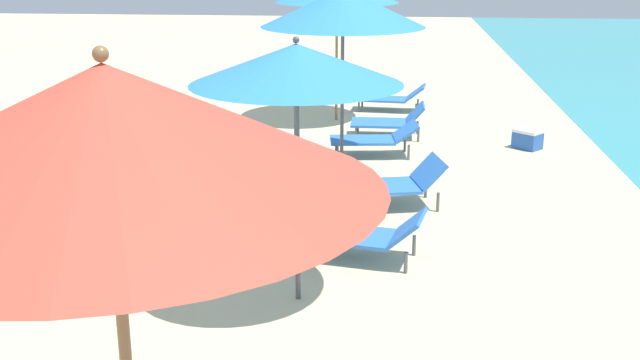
{
  "coord_description": "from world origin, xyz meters",
  "views": [
    {
      "loc": [
        0.88,
        4.48,
        3.24
      ],
      "look_at": [
        0.21,
        11.54,
        1.06
      ],
      "focal_mm": 43.62,
      "sensor_mm": 36.0,
      "label": 1
    }
  ],
  "objects_px": {
    "beach_ball": "(175,241)",
    "cooler_box": "(528,139)",
    "lounger_fifth_inland": "(393,183)",
    "lounger_fifth_shoreside": "(375,138)",
    "umbrella_fourth": "(296,65)",
    "lounger_fourth_shoreside": "(367,234)",
    "umbrella_fifth": "(343,8)",
    "umbrella_third": "(107,130)",
    "lounger_farthest_shoreside": "(391,97)",
    "lounger_farthest_inland": "(390,120)"
  },
  "relations": [
    {
      "from": "beach_ball",
      "to": "cooler_box",
      "type": "bearing_deg",
      "value": 48.39
    },
    {
      "from": "lounger_fifth_inland",
      "to": "lounger_fifth_shoreside",
      "type": "bearing_deg",
      "value": -96.63
    },
    {
      "from": "lounger_fifth_inland",
      "to": "cooler_box",
      "type": "height_order",
      "value": "lounger_fifth_inland"
    },
    {
      "from": "umbrella_fourth",
      "to": "cooler_box",
      "type": "xyz_separation_m",
      "value": [
        3.05,
        5.88,
        -2.06
      ]
    },
    {
      "from": "lounger_fourth_shoreside",
      "to": "umbrella_fifth",
      "type": "height_order",
      "value": "umbrella_fifth"
    },
    {
      "from": "umbrella_third",
      "to": "lounger_farthest_shoreside",
      "type": "relative_size",
      "value": 2.02
    },
    {
      "from": "cooler_box",
      "to": "beach_ball",
      "type": "xyz_separation_m",
      "value": [
        -4.47,
        -5.03,
        0.04
      ]
    },
    {
      "from": "umbrella_fourth",
      "to": "umbrella_fifth",
      "type": "bearing_deg",
      "value": 87.84
    },
    {
      "from": "umbrella_fifth",
      "to": "lounger_fifth_inland",
      "type": "distance_m",
      "value": 2.47
    },
    {
      "from": "lounger_fifth_shoreside",
      "to": "beach_ball",
      "type": "height_order",
      "value": "lounger_fifth_shoreside"
    },
    {
      "from": "cooler_box",
      "to": "beach_ball",
      "type": "relative_size",
      "value": 1.33
    },
    {
      "from": "lounger_fourth_shoreside",
      "to": "lounger_fifth_inland",
      "type": "distance_m",
      "value": 1.78
    },
    {
      "from": "umbrella_fifth",
      "to": "cooler_box",
      "type": "distance_m",
      "value": 4.16
    },
    {
      "from": "umbrella_third",
      "to": "lounger_fifth_inland",
      "type": "xyz_separation_m",
      "value": [
        1.07,
        6.77,
        -2.27
      ]
    },
    {
      "from": "umbrella_third",
      "to": "lounger_fifth_shoreside",
      "type": "distance_m",
      "value": 9.49
    },
    {
      "from": "umbrella_fifth",
      "to": "cooler_box",
      "type": "bearing_deg",
      "value": 34.17
    },
    {
      "from": "umbrella_third",
      "to": "lounger_farthest_shoreside",
      "type": "bearing_deg",
      "value": 85.39
    },
    {
      "from": "beach_ball",
      "to": "lounger_fifth_shoreside",
      "type": "bearing_deg",
      "value": 65.16
    },
    {
      "from": "lounger_fifth_inland",
      "to": "beach_ball",
      "type": "height_order",
      "value": "lounger_fifth_inland"
    },
    {
      "from": "umbrella_fourth",
      "to": "beach_ball",
      "type": "bearing_deg",
      "value": 149.04
    },
    {
      "from": "lounger_fifth_shoreside",
      "to": "lounger_fourth_shoreside",
      "type": "bearing_deg",
      "value": 84.01
    },
    {
      "from": "umbrella_third",
      "to": "lounger_farthest_inland",
      "type": "relative_size",
      "value": 2.31
    },
    {
      "from": "umbrella_fourth",
      "to": "cooler_box",
      "type": "distance_m",
      "value": 6.94
    },
    {
      "from": "umbrella_fourth",
      "to": "lounger_fifth_shoreside",
      "type": "height_order",
      "value": "umbrella_fourth"
    },
    {
      "from": "umbrella_fourth",
      "to": "lounger_fifth_shoreside",
      "type": "xyz_separation_m",
      "value": [
        0.59,
        5.18,
        -1.93
      ]
    },
    {
      "from": "lounger_fifth_inland",
      "to": "lounger_farthest_inland",
      "type": "distance_m",
      "value": 3.68
    },
    {
      "from": "umbrella_third",
      "to": "beach_ball",
      "type": "relative_size",
      "value": 7.36
    },
    {
      "from": "umbrella_fifth",
      "to": "lounger_farthest_inland",
      "type": "xyz_separation_m",
      "value": [
        0.66,
        2.54,
        -2.1
      ]
    },
    {
      "from": "lounger_fourth_shoreside",
      "to": "umbrella_fifth",
      "type": "distance_m",
      "value": 3.61
    },
    {
      "from": "lounger_fifth_shoreside",
      "to": "lounger_fifth_inland",
      "type": "distance_m",
      "value": 2.42
    },
    {
      "from": "lounger_fifth_shoreside",
      "to": "cooler_box",
      "type": "height_order",
      "value": "lounger_fifth_shoreside"
    },
    {
      "from": "umbrella_fifth",
      "to": "lounger_farthest_shoreside",
      "type": "bearing_deg",
      "value": 81.9
    },
    {
      "from": "umbrella_third",
      "to": "lounger_farthest_inland",
      "type": "distance_m",
      "value": 10.74
    },
    {
      "from": "umbrella_fifth",
      "to": "cooler_box",
      "type": "xyz_separation_m",
      "value": [
        2.9,
        1.97,
        -2.23
      ]
    },
    {
      "from": "lounger_farthest_inland",
      "to": "cooler_box",
      "type": "distance_m",
      "value": 2.32
    },
    {
      "from": "lounger_farthest_inland",
      "to": "beach_ball",
      "type": "height_order",
      "value": "lounger_farthest_inland"
    },
    {
      "from": "lounger_fifth_inland",
      "to": "lounger_farthest_shoreside",
      "type": "height_order",
      "value": "lounger_fifth_inland"
    },
    {
      "from": "umbrella_fourth",
      "to": "lounger_fourth_shoreside",
      "type": "xyz_separation_m",
      "value": [
        0.61,
        1.02,
        -1.93
      ]
    },
    {
      "from": "umbrella_fourth",
      "to": "lounger_fifth_inland",
      "type": "distance_m",
      "value": 3.48
    },
    {
      "from": "lounger_fourth_shoreside",
      "to": "lounger_farthest_shoreside",
      "type": "bearing_deg",
      "value": -80.48
    },
    {
      "from": "lounger_farthest_inland",
      "to": "beach_ball",
      "type": "bearing_deg",
      "value": 68.42
    },
    {
      "from": "umbrella_fourth",
      "to": "cooler_box",
      "type": "bearing_deg",
      "value": 62.57
    },
    {
      "from": "umbrella_fourth",
      "to": "lounger_fourth_shoreside",
      "type": "height_order",
      "value": "umbrella_fourth"
    },
    {
      "from": "lounger_fifth_shoreside",
      "to": "cooler_box",
      "type": "bearing_deg",
      "value": -170.39
    },
    {
      "from": "lounger_fifth_shoreside",
      "to": "lounger_farthest_shoreside",
      "type": "relative_size",
      "value": 0.99
    },
    {
      "from": "lounger_farthest_shoreside",
      "to": "umbrella_third",
      "type": "bearing_deg",
      "value": 91.17
    },
    {
      "from": "umbrella_fourth",
      "to": "lounger_farthest_inland",
      "type": "relative_size",
      "value": 1.97
    },
    {
      "from": "cooler_box",
      "to": "umbrella_fifth",
      "type": "bearing_deg",
      "value": -145.83
    },
    {
      "from": "umbrella_third",
      "to": "lounger_fourth_shoreside",
      "type": "height_order",
      "value": "umbrella_third"
    },
    {
      "from": "umbrella_fifth",
      "to": "cooler_box",
      "type": "relative_size",
      "value": 5.18
    }
  ]
}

